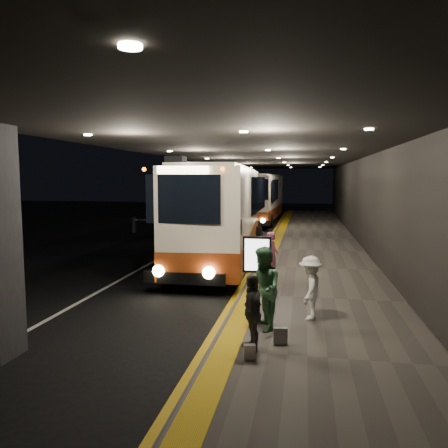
% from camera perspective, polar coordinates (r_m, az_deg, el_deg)
% --- Properties ---
extents(ground, '(90.00, 90.00, 0.00)m').
position_cam_1_polar(ground, '(16.10, -5.18, -6.28)').
color(ground, black).
extents(lane_line_white, '(0.12, 50.00, 0.01)m').
position_cam_1_polar(lane_line_white, '(21.31, -6.20, -3.25)').
color(lane_line_white, silver).
rests_on(lane_line_white, ground).
extents(kerb_stripe_yellow, '(0.18, 50.00, 0.01)m').
position_cam_1_polar(kerb_stripe_yellow, '(20.52, 4.99, -3.60)').
color(kerb_stripe_yellow, gold).
rests_on(kerb_stripe_yellow, ground).
extents(sidewalk, '(4.50, 50.00, 0.15)m').
position_cam_1_polar(sidewalk, '(20.42, 11.72, -3.55)').
color(sidewalk, '#514C44').
rests_on(sidewalk, ground).
extents(tactile_strip, '(0.50, 50.00, 0.01)m').
position_cam_1_polar(tactile_strip, '(20.45, 6.39, -3.21)').
color(tactile_strip, gold).
rests_on(tactile_strip, sidewalk).
extents(terminal_wall, '(0.10, 50.00, 6.00)m').
position_cam_1_polar(terminal_wall, '(20.33, 18.27, 4.52)').
color(terminal_wall, black).
rests_on(terminal_wall, ground).
extents(support_columns, '(0.80, 24.80, 4.40)m').
position_cam_1_polar(support_columns, '(20.03, -6.27, 2.48)').
color(support_columns, black).
rests_on(support_columns, ground).
extents(canopy, '(9.00, 50.00, 0.40)m').
position_cam_1_polar(canopy, '(20.25, 5.54, 9.32)').
color(canopy, black).
rests_on(canopy, support_columns).
extents(coach_main, '(3.27, 12.20, 3.77)m').
position_cam_1_polar(coach_main, '(18.24, -0.23, 0.94)').
color(coach_main, beige).
rests_on(coach_main, ground).
extents(coach_second, '(2.69, 11.52, 3.60)m').
position_cam_1_polar(coach_second, '(33.83, 4.85, 3.12)').
color(coach_second, beige).
rests_on(coach_second, ground).
extents(passenger_boarding, '(0.46, 0.62, 1.54)m').
position_cam_1_polar(passenger_boarding, '(14.27, 6.30, -4.11)').
color(passenger_boarding, '#AD5178').
rests_on(passenger_boarding, sidewalk).
extents(passenger_waiting_green, '(0.82, 1.01, 1.81)m').
position_cam_1_polar(passenger_waiting_green, '(9.51, 5.13, -8.40)').
color(passenger_waiting_green, '#447A4F').
rests_on(passenger_waiting_green, sidewalk).
extents(passenger_waiting_white, '(0.61, 1.02, 1.49)m').
position_cam_1_polar(passenger_waiting_white, '(10.39, 11.24, -8.17)').
color(passenger_waiting_white, white).
rests_on(passenger_waiting_white, sidewalk).
extents(passenger_waiting_grey, '(0.74, 0.96, 1.46)m').
position_cam_1_polar(passenger_waiting_grey, '(8.50, 3.70, -11.36)').
color(passenger_waiting_grey, '#49484C').
rests_on(passenger_waiting_grey, sidewalk).
extents(bag_polka, '(0.29, 0.17, 0.33)m').
position_cam_1_polar(bag_polka, '(8.96, 7.36, -14.29)').
color(bag_polka, black).
rests_on(bag_polka, sidewalk).
extents(bag_plain, '(0.24, 0.18, 0.27)m').
position_cam_1_polar(bag_plain, '(8.25, 3.36, -16.32)').
color(bag_plain, silver).
rests_on(bag_plain, sidewalk).
extents(info_sign, '(0.79, 0.12, 1.66)m').
position_cam_1_polar(info_sign, '(12.19, 4.33, -4.17)').
color(info_sign, black).
rests_on(info_sign, sidewalk).
extents(stanchion_post, '(0.05, 0.05, 1.01)m').
position_cam_1_polar(stanchion_post, '(14.69, 4.52, -4.85)').
color(stanchion_post, black).
rests_on(stanchion_post, sidewalk).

